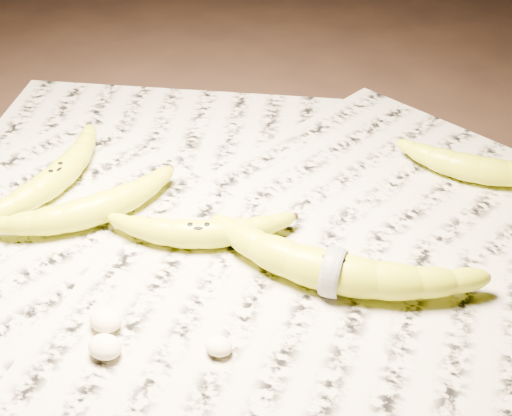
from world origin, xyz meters
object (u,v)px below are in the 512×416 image
at_px(banana_upper_a, 479,167).
at_px(banana_left_b, 92,208).
at_px(banana_center, 199,231).
at_px(banana_taped, 333,269).
at_px(banana_left_a, 56,175).

bearing_deg(banana_upper_a, banana_left_b, -150.39).
bearing_deg(banana_center, banana_taped, -25.77).
distance_m(banana_left_a, banana_taped, 0.35).
distance_m(banana_center, banana_taped, 0.15).
bearing_deg(banana_left_b, banana_taped, -51.11).
bearing_deg(banana_upper_a, banana_left_a, -158.70).
distance_m(banana_left_a, banana_upper_a, 0.50).
height_order(banana_left_a, banana_upper_a, same).
bearing_deg(banana_left_b, banana_upper_a, -18.80).
height_order(banana_left_a, banana_center, banana_left_a).
bearing_deg(banana_upper_a, banana_taped, -116.51).
distance_m(banana_left_a, banana_left_b, 0.08).
relative_size(banana_center, banana_taped, 0.69).
distance_m(banana_left_b, banana_upper_a, 0.46).
height_order(banana_center, banana_taped, banana_taped).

